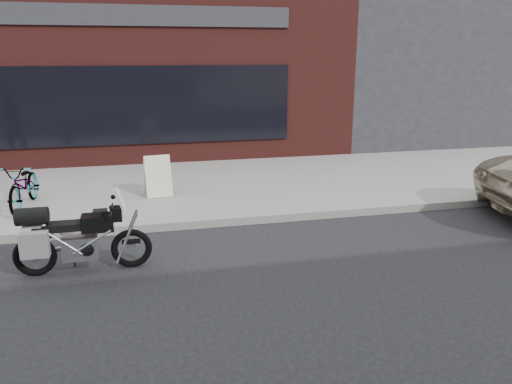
{
  "coord_description": "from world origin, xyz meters",
  "views": [
    {
      "loc": [
        -1.0,
        -4.35,
        3.01
      ],
      "look_at": [
        0.76,
        3.17,
        0.85
      ],
      "focal_mm": 35.0,
      "sensor_mm": 36.0,
      "label": 1
    }
  ],
  "objects": [
    {
      "name": "ground",
      "position": [
        0.0,
        0.0,
        0.0
      ],
      "size": [
        120.0,
        120.0,
        0.0
      ],
      "primitive_type": "plane",
      "color": "black",
      "rests_on": "ground"
    },
    {
      "name": "near_sidewalk",
      "position": [
        0.0,
        7.0,
        0.07
      ],
      "size": [
        44.0,
        6.0,
        0.15
      ],
      "primitive_type": "cube",
      "color": "gray",
      "rests_on": "ground"
    },
    {
      "name": "storefront",
      "position": [
        -2.0,
        13.98,
        2.25
      ],
      "size": [
        14.0,
        10.07,
        4.5
      ],
      "color": "#561F1C",
      "rests_on": "ground"
    },
    {
      "name": "neighbour_building",
      "position": [
        10.0,
        14.0,
        3.0
      ],
      "size": [
        10.0,
        10.0,
        6.0
      ],
      "primitive_type": "cube",
      "color": "#26262B",
      "rests_on": "ground"
    },
    {
      "name": "motorcycle",
      "position": [
        -1.99,
        2.58,
        0.52
      ],
      "size": [
        1.89,
        0.61,
        1.19
      ],
      "rotation": [
        0.0,
        0.0,
        -0.0
      ],
      "color": "black",
      "rests_on": "ground"
    },
    {
      "name": "bicycle_front",
      "position": [
        -3.2,
        5.55,
        0.59
      ],
      "size": [
        0.71,
        1.71,
        0.88
      ],
      "primitive_type": "imported",
      "rotation": [
        0.0,
        0.0,
        -0.08
      ],
      "color": "gray",
      "rests_on": "near_sidewalk"
    },
    {
      "name": "sandwich_sign",
      "position": [
        -0.7,
        5.84,
        0.57
      ],
      "size": [
        0.59,
        0.55,
        0.84
      ],
      "rotation": [
        0.0,
        0.0,
        0.14
      ],
      "color": "silver",
      "rests_on": "near_sidewalk"
    }
  ]
}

